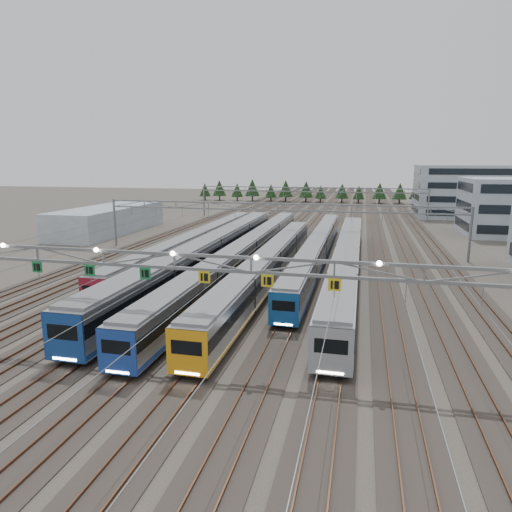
% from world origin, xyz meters
% --- Properties ---
extents(ground, '(400.00, 400.00, 0.00)m').
position_xyz_m(ground, '(0.00, 0.00, 0.00)').
color(ground, '#47423A').
rests_on(ground, ground).
extents(track_bed, '(54.00, 260.00, 5.42)m').
position_xyz_m(track_bed, '(0.00, 100.00, 1.49)').
color(track_bed, '#2D2823').
rests_on(track_bed, ground).
extents(train_a, '(2.79, 55.87, 3.63)m').
position_xyz_m(train_a, '(-11.25, 34.67, 2.07)').
color(train_a, black).
rests_on(train_a, ground).
extents(train_b, '(3.18, 62.47, 4.14)m').
position_xyz_m(train_b, '(-6.75, 27.36, 2.32)').
color(train_b, black).
rests_on(train_b, ground).
extents(train_c, '(2.80, 68.41, 3.65)m').
position_xyz_m(train_c, '(-2.25, 29.49, 2.07)').
color(train_c, black).
rests_on(train_c, ground).
extents(train_d, '(2.86, 52.78, 3.72)m').
position_xyz_m(train_d, '(2.25, 22.53, 2.11)').
color(train_d, black).
rests_on(train_d, ground).
extents(train_e, '(2.65, 57.46, 3.45)m').
position_xyz_m(train_e, '(6.75, 35.30, 1.97)').
color(train_e, black).
rests_on(train_e, ground).
extents(train_f, '(2.94, 58.51, 3.84)m').
position_xyz_m(train_f, '(11.25, 27.54, 2.17)').
color(train_f, black).
rests_on(train_f, ground).
extents(gantry_near, '(56.36, 0.61, 8.08)m').
position_xyz_m(gantry_near, '(-0.05, -0.12, 7.09)').
color(gantry_near, slate).
rests_on(gantry_near, ground).
extents(gantry_mid, '(56.36, 0.36, 8.00)m').
position_xyz_m(gantry_mid, '(0.00, 40.00, 6.39)').
color(gantry_mid, slate).
rests_on(gantry_mid, ground).
extents(gantry_far, '(56.36, 0.36, 8.00)m').
position_xyz_m(gantry_far, '(0.00, 85.00, 6.39)').
color(gantry_far, slate).
rests_on(gantry_far, ground).
extents(depot_bldg_mid, '(14.00, 16.00, 11.05)m').
position_xyz_m(depot_bldg_mid, '(39.37, 68.34, 5.52)').
color(depot_bldg_mid, '#8F9FAB').
rests_on(depot_bldg_mid, ground).
extents(depot_bldg_north, '(22.00, 18.00, 13.30)m').
position_xyz_m(depot_bldg_north, '(37.48, 98.62, 6.65)').
color(depot_bldg_north, '#8F9FAB').
rests_on(depot_bldg_north, ground).
extents(west_shed, '(10.00, 30.00, 5.19)m').
position_xyz_m(west_shed, '(-37.29, 53.62, 2.59)').
color(west_shed, '#8F9FAB').
rests_on(west_shed, ground).
extents(treeline, '(106.40, 5.60, 7.02)m').
position_xyz_m(treeline, '(5.40, 133.08, 4.23)').
color(treeline, '#332114').
rests_on(treeline, ground).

